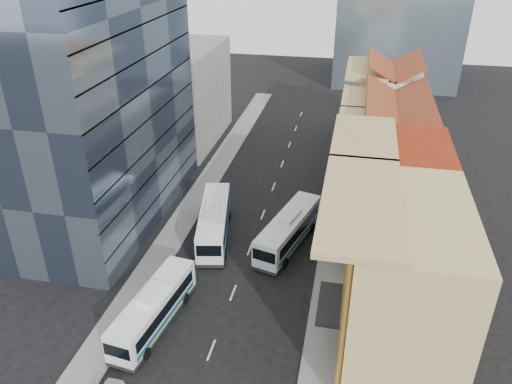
% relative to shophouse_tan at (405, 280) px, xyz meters
% --- Properties ---
extents(ground, '(200.00, 200.00, 0.00)m').
position_rel_shophouse_tan_xyz_m(ground, '(-14.00, -5.00, -6.00)').
color(ground, black).
rests_on(ground, ground).
extents(sidewalk_right, '(3.00, 90.00, 0.15)m').
position_rel_shophouse_tan_xyz_m(sidewalk_right, '(-5.50, 17.00, -5.92)').
color(sidewalk_right, slate).
rests_on(sidewalk_right, ground).
extents(sidewalk_left, '(3.00, 90.00, 0.15)m').
position_rel_shophouse_tan_xyz_m(sidewalk_left, '(-22.50, 17.00, -5.92)').
color(sidewalk_left, slate).
rests_on(sidewalk_left, ground).
extents(shophouse_tan, '(8.00, 14.00, 12.00)m').
position_rel_shophouse_tan_xyz_m(shophouse_tan, '(0.00, 0.00, 0.00)').
color(shophouse_tan, '#CBBA75').
rests_on(shophouse_tan, ground).
extents(shophouse_red, '(8.00, 10.00, 12.00)m').
position_rel_shophouse_tan_xyz_m(shophouse_red, '(0.00, 12.00, 0.00)').
color(shophouse_red, maroon).
rests_on(shophouse_red, ground).
extents(shophouse_cream_near, '(8.00, 9.00, 10.00)m').
position_rel_shophouse_tan_xyz_m(shophouse_cream_near, '(0.00, 21.50, -1.00)').
color(shophouse_cream_near, beige).
rests_on(shophouse_cream_near, ground).
extents(shophouse_cream_mid, '(8.00, 9.00, 10.00)m').
position_rel_shophouse_tan_xyz_m(shophouse_cream_mid, '(0.00, 30.50, -1.00)').
color(shophouse_cream_mid, beige).
rests_on(shophouse_cream_mid, ground).
extents(shophouse_cream_far, '(8.00, 12.00, 11.00)m').
position_rel_shophouse_tan_xyz_m(shophouse_cream_far, '(0.00, 41.00, -0.50)').
color(shophouse_cream_far, beige).
rests_on(shophouse_cream_far, ground).
extents(office_tower, '(12.00, 26.00, 30.00)m').
position_rel_shophouse_tan_xyz_m(office_tower, '(-31.00, 14.00, 9.00)').
color(office_tower, '#39455A').
rests_on(office_tower, ground).
extents(office_block_far, '(10.00, 18.00, 14.00)m').
position_rel_shophouse_tan_xyz_m(office_block_far, '(-30.00, 37.00, 1.00)').
color(office_block_far, gray).
rests_on(office_block_far, ground).
extents(bus_left_near, '(3.86, 10.92, 3.43)m').
position_rel_shophouse_tan_xyz_m(bus_left_near, '(-19.32, -2.18, -4.29)').
color(bus_left_near, white).
rests_on(bus_left_near, ground).
extents(bus_left_far, '(5.01, 12.09, 3.78)m').
position_rel_shophouse_tan_xyz_m(bus_left_far, '(-18.13, 11.51, -4.11)').
color(bus_left_far, white).
rests_on(bus_left_far, ground).
extents(bus_right, '(5.61, 11.76, 3.67)m').
position_rel_shophouse_tan_xyz_m(bus_right, '(-10.29, 11.57, -4.16)').
color(bus_right, silver).
rests_on(bus_right, ground).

